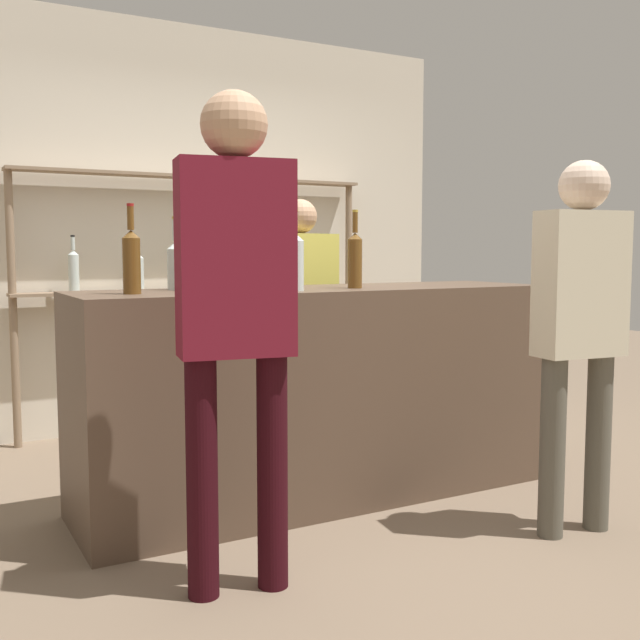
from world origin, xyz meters
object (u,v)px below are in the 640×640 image
wine_glass (255,268)px  customer_right (580,315)px  server_behind_counter (300,309)px  customer_left (236,297)px  counter_bottle_0 (131,260)px  ice_bucket (221,264)px  counter_bottle_2 (355,258)px  counter_bottle_3 (176,263)px  counter_bottle_1 (294,259)px

wine_glass → customer_right: (1.07, -1.03, -0.19)m
server_behind_counter → customer_left: size_ratio=0.86×
counter_bottle_0 → customer_right: customer_right is taller
customer_right → ice_bucket: bearing=58.6°
counter_bottle_2 → ice_bucket: 0.66m
counter_bottle_0 → server_behind_counter: bearing=32.4°
counter_bottle_0 → counter_bottle_3: (0.27, 0.21, -0.02)m
customer_right → server_behind_counter: bearing=23.6°
customer_right → counter_bottle_2: bearing=42.5°
ice_bucket → wine_glass: bearing=9.3°
counter_bottle_2 → customer_right: (0.61, -0.86, -0.24)m
wine_glass → customer_left: (-0.45, -0.85, -0.08)m
counter_bottle_2 → server_behind_counter: 0.88m
counter_bottle_0 → ice_bucket: size_ratio=1.58×
counter_bottle_0 → counter_bottle_2: 1.09m
server_behind_counter → customer_left: customer_left is taller
counter_bottle_0 → server_behind_counter: size_ratio=0.25×
wine_glass → ice_bucket: bearing=-170.7°
counter_bottle_1 → ice_bucket: 0.35m
counter_bottle_3 → ice_bucket: 0.21m
counter_bottle_3 → ice_bucket: counter_bottle_3 is taller
counter_bottle_3 → counter_bottle_0: bearing=-141.5°
counter_bottle_2 → customer_left: (-0.91, -0.68, -0.12)m
customer_left → server_behind_counter: bearing=-24.3°
counter_bottle_2 → customer_left: 1.14m
wine_glass → server_behind_counter: size_ratio=0.09×
counter_bottle_2 → ice_bucket: counter_bottle_2 is taller
counter_bottle_2 → wine_glass: size_ratio=2.75×
counter_bottle_1 → counter_bottle_3: counter_bottle_1 is taller
counter_bottle_3 → server_behind_counter: size_ratio=0.22×
server_behind_counter → wine_glass: bearing=-57.4°
counter_bottle_2 → customer_left: customer_left is taller
counter_bottle_0 → counter_bottle_2: (1.09, -0.05, -0.00)m
counter_bottle_0 → wine_glass: 0.64m
counter_bottle_0 → ice_bucket: bearing=11.7°
counter_bottle_3 → wine_glass: bearing=-14.0°
server_behind_counter → customer_right: (0.49, -1.67, 0.07)m
counter_bottle_0 → ice_bucket: (0.44, 0.09, -0.03)m
customer_right → counter_bottle_0: bearing=69.0°
customer_left → counter_bottle_0: bearing=23.8°
customer_right → customer_left: size_ratio=0.90×
customer_right → counter_bottle_3: bearing=59.0°
counter_bottle_2 → server_behind_counter: (0.12, 0.81, -0.31)m
wine_glass → server_behind_counter: (0.57, 0.64, -0.27)m
ice_bucket → counter_bottle_2: bearing=-12.0°
counter_bottle_3 → customer_left: bearing=-95.5°
ice_bucket → customer_left: size_ratio=0.14×
wine_glass → ice_bucket: ice_bucket is taller
counter_bottle_2 → ice_bucket: (-0.65, 0.14, -0.03)m
ice_bucket → customer_right: 1.62m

